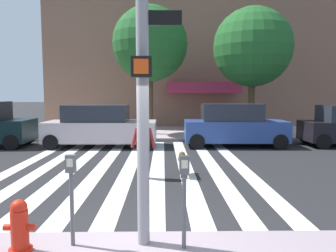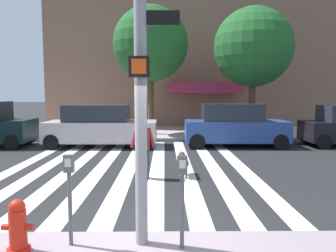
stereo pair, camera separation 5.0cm
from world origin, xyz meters
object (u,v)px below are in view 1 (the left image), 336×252
(fire_hydrant, at_px, (20,227))
(street_tree_nearest, at_px, (150,44))
(parking_meter_curbside, at_px, (184,189))
(dog_on_leash, at_px, (183,161))
(traffic_light_pole, at_px, (142,12))
(street_tree_middle, at_px, (253,48))
(pedestrian_dog_walker, at_px, (143,146))
(parking_meter_second_along, at_px, (71,187))
(parked_car_third_in_line, at_px, (234,126))
(parked_car_behind_first, at_px, (100,126))

(fire_hydrant, height_order, street_tree_nearest, street_tree_nearest)
(parking_meter_curbside, bearing_deg, dog_on_leash, 86.69)
(parking_meter_curbside, bearing_deg, traffic_light_pole, 168.69)
(street_tree_middle, xyz_separation_m, pedestrian_dog_walker, (-5.21, -8.24, -3.83))
(traffic_light_pole, distance_m, parking_meter_second_along, 2.71)
(parked_car_third_in_line, distance_m, pedestrian_dog_walker, 6.74)
(parking_meter_curbside, relative_size, street_tree_nearest, 0.20)
(dog_on_leash, bearing_deg, parked_car_behind_first, 122.55)
(parking_meter_curbside, height_order, street_tree_middle, street_tree_middle)
(parking_meter_curbside, relative_size, parked_car_behind_first, 0.28)
(fire_hydrant, height_order, parking_meter_second_along, parking_meter_second_along)
(traffic_light_pole, height_order, dog_on_leash, traffic_light_pole)
(traffic_light_pole, xyz_separation_m, parking_meter_curbside, (0.59, -0.12, -2.49))
(street_tree_nearest, bearing_deg, parked_car_third_in_line, -42.01)
(dog_on_leash, bearing_deg, pedestrian_dog_walker, -167.26)
(street_tree_middle, bearing_deg, pedestrian_dog_walker, -122.34)
(parked_car_third_in_line, height_order, street_tree_middle, street_tree_middle)
(fire_hydrant, distance_m, street_tree_middle, 15.10)
(street_tree_nearest, xyz_separation_m, dog_on_leash, (1.29, -8.85, -4.61))
(parking_meter_second_along, distance_m, street_tree_nearest, 14.13)
(parking_meter_curbside, bearing_deg, fire_hydrant, -177.81)
(traffic_light_pole, height_order, parking_meter_second_along, traffic_light_pole)
(traffic_light_pole, distance_m, fire_hydrant, 3.47)
(traffic_light_pole, distance_m, parked_car_third_in_line, 10.91)
(fire_hydrant, xyz_separation_m, pedestrian_dog_walker, (1.46, 4.63, 0.41))
(traffic_light_pole, bearing_deg, parked_car_third_in_line, 70.88)
(fire_hydrant, xyz_separation_m, parking_meter_second_along, (0.68, 0.21, 0.51))
(parking_meter_second_along, height_order, dog_on_leash, parking_meter_second_along)
(dog_on_leash, bearing_deg, parked_car_third_in_line, 63.96)
(parking_meter_second_along, bearing_deg, parked_car_third_in_line, 65.68)
(street_tree_middle, bearing_deg, parked_car_third_in_line, -119.07)
(parking_meter_curbside, bearing_deg, parking_meter_second_along, 175.91)
(traffic_light_pole, xyz_separation_m, street_tree_nearest, (-0.42, 13.53, 1.53))
(traffic_light_pole, relative_size, dog_on_leash, 5.42)
(parked_car_behind_first, height_order, parked_car_third_in_line, parked_car_third_in_line)
(street_tree_nearest, relative_size, dog_on_leash, 6.51)
(parking_meter_curbside, xyz_separation_m, pedestrian_dog_walker, (-0.86, 4.54, -0.10))
(parking_meter_curbside, bearing_deg, parked_car_third_in_line, 74.10)
(traffic_light_pole, xyz_separation_m, pedestrian_dog_walker, (-0.27, 4.42, -2.59))
(parked_car_behind_first, xyz_separation_m, pedestrian_dog_walker, (2.27, -5.60, 0.01))
(fire_hydrant, relative_size, dog_on_leash, 0.71)
(parking_meter_second_along, height_order, pedestrian_dog_walker, pedestrian_dog_walker)
(street_tree_nearest, relative_size, street_tree_middle, 1.04)
(parked_car_behind_first, distance_m, pedestrian_dog_walker, 6.04)
(traffic_light_pole, xyz_separation_m, parked_car_behind_first, (-2.54, 10.02, -2.61))
(fire_hydrant, relative_size, parking_meter_second_along, 0.56)
(parking_meter_second_along, bearing_deg, parked_car_behind_first, 98.46)
(parking_meter_curbside, distance_m, parking_meter_second_along, 1.64)
(parking_meter_curbside, height_order, parked_car_third_in_line, parked_car_third_in_line)
(traffic_light_pole, distance_m, street_tree_nearest, 13.62)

